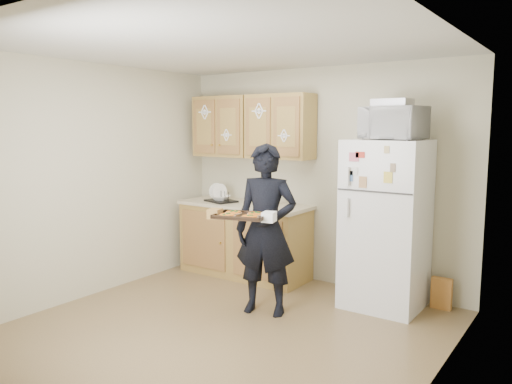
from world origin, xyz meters
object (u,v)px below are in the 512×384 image
(refrigerator, at_px, (386,224))
(person, at_px, (266,230))
(microwave, at_px, (393,123))
(dish_rack, at_px, (221,196))
(baking_tray, at_px, (241,216))

(refrigerator, bearing_deg, person, -136.57)
(refrigerator, bearing_deg, microwave, -42.61)
(dish_rack, bearing_deg, microwave, -0.76)
(dish_rack, bearing_deg, person, -34.06)
(baking_tray, height_order, dish_rack, dish_rack)
(microwave, bearing_deg, person, -130.81)
(microwave, bearing_deg, baking_tray, -124.35)
(person, relative_size, microwave, 2.89)
(microwave, xyz_separation_m, dish_rack, (-2.16, 0.03, -0.89))
(refrigerator, distance_m, microwave, 1.01)
(refrigerator, relative_size, baking_tray, 3.57)
(refrigerator, height_order, person, refrigerator)
(person, bearing_deg, refrigerator, 27.52)
(baking_tray, relative_size, microwave, 0.83)
(microwave, relative_size, dish_rack, 1.56)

